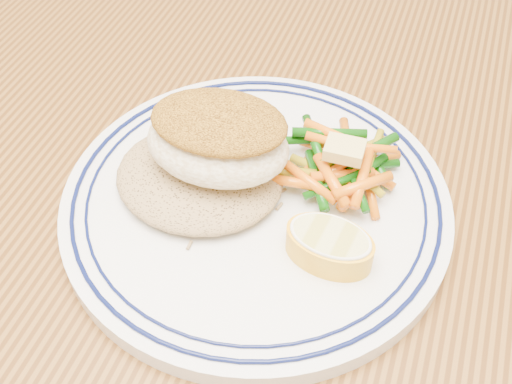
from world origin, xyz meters
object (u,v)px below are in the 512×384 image
object	(u,v)px
rice_pilaf	(199,174)
lemon_wedge	(329,245)
fish_fillet	(218,139)
dining_table	(226,316)
plate	(256,202)
vegetable_pile	(341,163)

from	to	relation	value
rice_pilaf	lemon_wedge	bearing A→B (deg)	-16.99
fish_fillet	dining_table	bearing A→B (deg)	-68.67
plate	lemon_wedge	distance (m)	0.07
dining_table	vegetable_pile	world-z (taller)	vegetable_pile
plate	fish_fillet	size ratio (longest dim) A/B	2.67
dining_table	plate	size ratio (longest dim) A/B	5.40
lemon_wedge	vegetable_pile	bearing A→B (deg)	98.39
vegetable_pile	lemon_wedge	world-z (taller)	vegetable_pile
dining_table	lemon_wedge	size ratio (longest dim) A/B	23.90
plate	rice_pilaf	bearing A→B (deg)	-176.43
rice_pilaf	lemon_wedge	xyz separation A→B (m)	(0.10, -0.03, 0.00)
rice_pilaf	vegetable_pile	bearing A→B (deg)	24.09
vegetable_pile	lemon_wedge	xyz separation A→B (m)	(0.01, -0.07, -0.00)
fish_fillet	vegetable_pile	world-z (taller)	fish_fillet
dining_table	vegetable_pile	size ratio (longest dim) A/B	14.51
dining_table	fish_fillet	world-z (taller)	fish_fillet
plate	fish_fillet	world-z (taller)	fish_fillet
dining_table	plate	xyz separation A→B (m)	(0.01, 0.04, 0.11)
plate	vegetable_pile	world-z (taller)	vegetable_pile
dining_table	plate	bearing A→B (deg)	69.71
lemon_wedge	dining_table	bearing A→B (deg)	-178.86
dining_table	rice_pilaf	size ratio (longest dim) A/B	12.32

